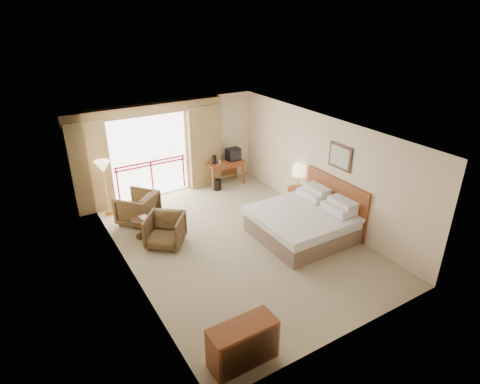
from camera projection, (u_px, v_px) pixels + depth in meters
floor at (237, 241)px, 9.51m from camera, size 7.00×7.00×0.00m
ceiling at (237, 131)px, 8.36m from camera, size 7.00×7.00×0.00m
wall_back at (175, 147)px, 11.65m from camera, size 5.00×0.00×5.00m
wall_front at (352, 270)px, 6.22m from camera, size 5.00×0.00×5.00m
wall_left at (126, 218)px, 7.76m from camera, size 0.00×7.00×7.00m
wall_right at (322, 168)px, 10.11m from camera, size 0.00×7.00×7.00m
balcony_door at (150, 157)px, 11.32m from camera, size 2.40×0.00×2.40m
balcony_railing at (151, 170)px, 11.47m from camera, size 2.09×0.03×1.02m
curtain_left at (90, 168)px, 10.42m from camera, size 1.00×0.26×2.50m
curtain_right at (204, 147)px, 11.97m from camera, size 1.00×0.26×2.50m
valance at (146, 110)px, 10.67m from camera, size 4.40×0.22×0.28m
hvac_vent at (214, 107)px, 11.81m from camera, size 0.50×0.04×0.50m
bed at (304, 222)px, 9.59m from camera, size 2.13×2.06×0.97m
headboard at (335, 203)px, 9.92m from camera, size 0.06×2.10×1.30m
framed_art at (340, 157)px, 9.42m from camera, size 0.04×0.72×0.60m
nightstand at (298, 197)px, 11.05m from camera, size 0.41×0.49×0.56m
table_lamp at (299, 171)px, 10.77m from camera, size 0.35×0.35×0.63m
phone at (301, 189)px, 10.78m from camera, size 0.18×0.15×0.08m
desk at (224, 166)px, 12.34m from camera, size 1.16×0.56×0.76m
tv at (233, 154)px, 12.29m from camera, size 0.41×0.32×0.37m
coffee_maker at (214, 160)px, 12.01m from camera, size 0.15×0.15×0.26m
cup at (220, 162)px, 12.08m from camera, size 0.07×0.07×0.09m
wastebasket at (217, 185)px, 12.11m from camera, size 0.33×0.33×0.32m
armchair_far at (139, 222)px, 10.35m from camera, size 1.25×1.25×0.82m
armchair_near at (166, 244)px, 9.39m from camera, size 1.15×1.16×0.76m
side_table at (141, 225)px, 9.56m from camera, size 0.45×0.45×0.49m
book at (141, 219)px, 9.49m from camera, size 0.21×0.26×0.02m
floor_lamp at (103, 169)px, 10.19m from camera, size 0.39×0.39×1.52m
dresser at (243, 344)px, 6.17m from camera, size 1.08×0.46×0.72m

